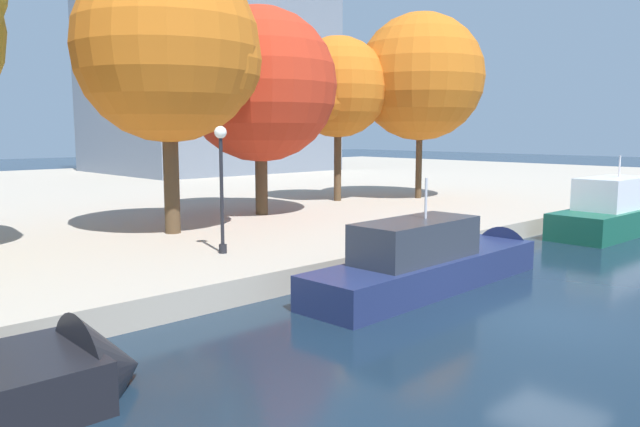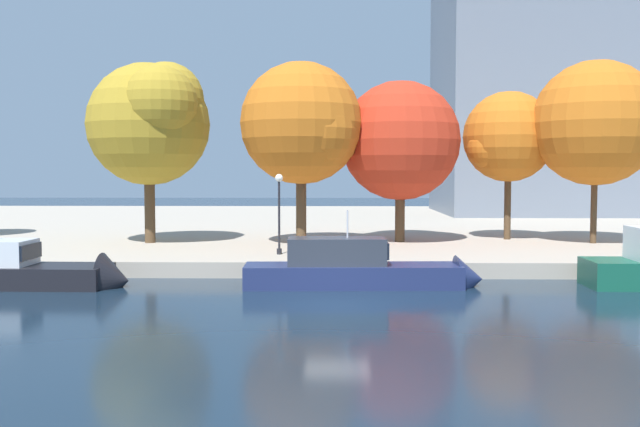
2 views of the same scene
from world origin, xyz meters
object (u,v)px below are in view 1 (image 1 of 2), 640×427
(lamp_post, at_px, (221,174))
(tree_3, at_px, (337,88))
(tree_5, at_px, (420,79))
(tree_0, at_px, (175,48))
(tree_4, at_px, (256,82))
(motor_yacht_2, at_px, (623,215))
(motor_yacht_1, at_px, (438,265))

(lamp_post, height_order, tree_3, tree_3)
(tree_5, bearing_deg, tree_0, -174.00)
(tree_4, relative_size, tree_5, 0.90)
(motor_yacht_2, xyz_separation_m, tree_5, (-0.50, 12.04, 7.21))
(tree_3, bearing_deg, motor_yacht_2, -67.83)
(motor_yacht_2, distance_m, lamp_post, 20.49)
(tree_0, height_order, tree_5, tree_5)
(tree_5, bearing_deg, lamp_post, -161.30)
(lamp_post, bearing_deg, motor_yacht_1, -53.33)
(tree_3, distance_m, tree_5, 5.61)
(tree_3, relative_size, tree_4, 0.95)
(lamp_post, height_order, tree_5, tree_5)
(tree_0, relative_size, tree_5, 0.98)
(tree_0, distance_m, tree_4, 6.56)
(motor_yacht_1, distance_m, tree_4, 14.73)
(lamp_post, bearing_deg, tree_4, 45.46)
(motor_yacht_2, bearing_deg, motor_yacht_1, -178.67)
(lamp_post, xyz_separation_m, tree_3, (13.82, 8.40, 3.83))
(lamp_post, relative_size, tree_5, 0.38)
(motor_yacht_1, xyz_separation_m, motor_yacht_2, (15.28, 0.11, 0.13))
(tree_3, bearing_deg, tree_0, -163.18)
(tree_4, bearing_deg, tree_3, 10.28)
(lamp_post, relative_size, tree_0, 0.39)
(lamp_post, height_order, tree_4, tree_4)
(motor_yacht_1, bearing_deg, tree_4, 75.79)
(motor_yacht_1, bearing_deg, tree_0, 105.16)
(tree_3, relative_size, tree_5, 0.86)
(motor_yacht_1, height_order, tree_3, tree_3)
(motor_yacht_1, bearing_deg, motor_yacht_2, -1.50)
(lamp_post, distance_m, tree_3, 16.62)
(motor_yacht_2, relative_size, tree_4, 1.09)
(tree_0, bearing_deg, tree_5, 6.00)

